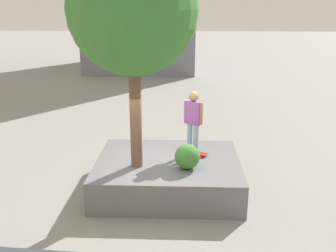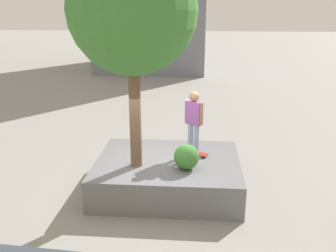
{
  "view_description": "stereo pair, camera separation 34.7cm",
  "coord_description": "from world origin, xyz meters",
  "px_view_note": "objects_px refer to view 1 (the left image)",
  "views": [
    {
      "loc": [
        -0.76,
        8.48,
        4.56
      ],
      "look_at": [
        -0.4,
        -0.3,
        1.71
      ],
      "focal_mm": 40.2,
      "sensor_mm": 36.0,
      "label": 1
    },
    {
      "loc": [
        -1.1,
        8.46,
        4.56
      ],
      "look_at": [
        -0.4,
        -0.3,
        1.71
      ],
      "focal_mm": 40.2,
      "sensor_mm": 36.0,
      "label": 2
    }
  ],
  "objects_px": {
    "plaza_tree": "(133,11)",
    "planter_ledge": "(168,174)",
    "skateboarder": "(193,118)",
    "skateboard": "(192,152)"
  },
  "relations": [
    {
      "from": "planter_ledge",
      "to": "skateboarder",
      "type": "distance_m",
      "value": 1.59
    },
    {
      "from": "plaza_tree",
      "to": "skateboarder",
      "type": "xyz_separation_m",
      "value": [
        -1.37,
        -0.78,
        -2.61
      ]
    },
    {
      "from": "plaza_tree",
      "to": "skateboarder",
      "type": "relative_size",
      "value": 3.13
    },
    {
      "from": "skateboard",
      "to": "plaza_tree",
      "type": "bearing_deg",
      "value": 29.78
    },
    {
      "from": "skateboard",
      "to": "skateboarder",
      "type": "xyz_separation_m",
      "value": [
        0.0,
        -0.0,
        0.95
      ]
    },
    {
      "from": "plaza_tree",
      "to": "planter_ledge",
      "type": "bearing_deg",
      "value": -152.24
    },
    {
      "from": "plaza_tree",
      "to": "skateboard",
      "type": "relative_size",
      "value": 6.25
    },
    {
      "from": "plaza_tree",
      "to": "skateboarder",
      "type": "bearing_deg",
      "value": -150.22
    },
    {
      "from": "plaza_tree",
      "to": "skateboarder",
      "type": "height_order",
      "value": "plaza_tree"
    },
    {
      "from": "planter_ledge",
      "to": "plaza_tree",
      "type": "distance_m",
      "value": 4.11
    }
  ]
}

